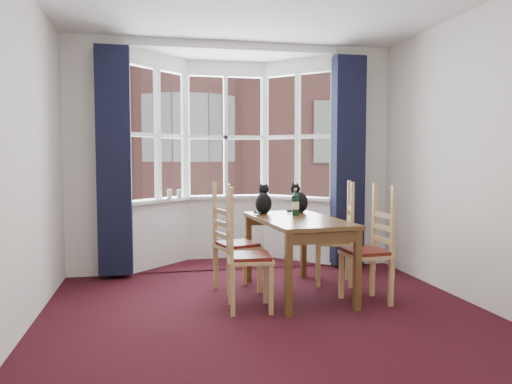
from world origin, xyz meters
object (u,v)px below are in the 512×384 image
object	(u,v)px
cat_left	(264,202)
candle_tall	(169,194)
cat_right	(299,201)
chair_left_near	(240,259)
dining_table	(297,228)
chair_left_far	(229,247)
chair_right_near	(374,253)
candle_short	(179,194)
wine_bottle	(296,204)
chair_right_far	(342,241)

from	to	relation	value
cat_left	candle_tall	size ratio (longest dim) A/B	2.88
cat_right	chair_left_near	bearing A→B (deg)	-132.34
dining_table	chair_left_far	bearing A→B (deg)	160.84
dining_table	chair_right_near	distance (m)	0.80
cat_right	candle_tall	world-z (taller)	cat_right
chair_right_near	candle_short	world-z (taller)	candle_short
cat_right	chair_right_near	bearing A→B (deg)	-61.70
chair_left_far	candle_short	bearing A→B (deg)	107.21
cat_right	wine_bottle	bearing A→B (deg)	-113.17
chair_right_far	candle_short	distance (m)	2.22
cat_right	candle_short	xyz separation A→B (m)	(-1.27, 1.14, 0.01)
chair_left_far	cat_left	xyz separation A→B (m)	(0.41, 0.23, 0.44)
chair_right_far	candle_short	size ratio (longest dim) A/B	8.23
chair_right_near	candle_short	distance (m)	2.74
chair_right_far	cat_left	bearing A→B (deg)	170.13
wine_bottle	candle_tall	bearing A→B (deg)	132.05
dining_table	chair_left_near	bearing A→B (deg)	-148.99
cat_right	dining_table	bearing A→B (deg)	-108.41
cat_left	chair_left_near	bearing A→B (deg)	-115.47
chair_right_near	cat_right	xyz separation A→B (m)	(-0.49, 0.91, 0.44)
candle_tall	candle_short	bearing A→B (deg)	13.58
dining_table	cat_left	xyz separation A→B (m)	(-0.25, 0.46, 0.23)
wine_bottle	chair_left_far	bearing A→B (deg)	178.66
chair_left_far	cat_right	size ratio (longest dim) A/B	2.68
wine_bottle	candle_tall	size ratio (longest dim) A/B	2.41
chair_right_near	cat_right	world-z (taller)	cat_right
chair_right_far	dining_table	bearing A→B (deg)	-152.56
cat_right	candle_short	distance (m)	1.71
cat_right	candle_tall	distance (m)	1.78
chair_left_near	candle_short	distance (m)	2.14
chair_left_near	candle_short	xyz separation A→B (m)	(-0.44, 2.05, 0.45)
dining_table	chair_left_far	world-z (taller)	chair_left_far
dining_table	cat_right	distance (m)	0.59
chair_right_far	wine_bottle	size ratio (longest dim) A/B	3.18
chair_left_far	candle_tall	size ratio (longest dim) A/B	7.67
chair_right_far	candle_tall	bearing A→B (deg)	144.51
cat_left	cat_right	size ratio (longest dim) A/B	1.00
candle_tall	chair_right_far	bearing A→B (deg)	-35.49
chair_right_near	wine_bottle	distance (m)	0.97
candle_tall	chair_left_far	bearing A→B (deg)	-67.92
dining_table	cat_right	xyz separation A→B (m)	(0.17, 0.51, 0.23)
cat_right	candle_short	size ratio (longest dim) A/B	3.07
dining_table	candle_short	world-z (taller)	candle_short
cat_right	candle_tall	xyz separation A→B (m)	(-1.40, 1.11, 0.02)
chair_right_far	chair_left_far	bearing A→B (deg)	-176.20
wine_bottle	chair_right_near	bearing A→B (deg)	-44.56
chair_left_far	candle_short	size ratio (longest dim) A/B	8.23
wine_bottle	dining_table	bearing A→B (deg)	-101.26
chair_left_near	candle_short	bearing A→B (deg)	102.26
candle_tall	chair_right_near	bearing A→B (deg)	-46.89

